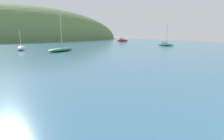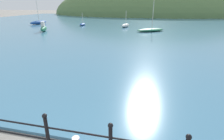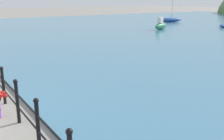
% 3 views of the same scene
% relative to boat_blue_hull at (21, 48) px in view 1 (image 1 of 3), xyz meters
% --- Properties ---
extents(water, '(80.00, 60.00, 0.10)m').
position_rel_boat_blue_hull_xyz_m(water, '(2.45, 5.09, -0.34)').
color(water, teal).
rests_on(water, ground).
extents(far_hillside, '(68.92, 37.91, 21.47)m').
position_rel_boat_blue_hull_xyz_m(far_hillside, '(2.45, 38.13, -0.39)').
color(far_hillside, '#567542').
rests_on(far_hillside, ground).
extents(boat_blue_hull, '(1.35, 2.55, 2.50)m').
position_rel_boat_blue_hull_xyz_m(boat_blue_hull, '(0.00, 0.00, 0.00)').
color(boat_blue_hull, silver).
rests_on(boat_blue_hull, water).
extents(boat_far_left, '(2.41, 3.12, 1.08)m').
position_rel_boat_blue_hull_xyz_m(boat_far_left, '(24.01, 11.27, 0.06)').
color(boat_far_left, maroon).
rests_on(boat_far_left, water).
extents(boat_nearest_quay, '(1.06, 3.31, 3.99)m').
position_rel_boat_blue_hull_xyz_m(boat_nearest_quay, '(21.96, -4.42, -0.02)').
color(boat_nearest_quay, '#287551').
rests_on(boat_nearest_quay, water).
extents(boat_mid_harbor, '(4.07, 3.25, 4.78)m').
position_rel_boat_blue_hull_xyz_m(boat_mid_harbor, '(3.99, -3.89, -0.05)').
color(boat_mid_harbor, '#287551').
rests_on(boat_mid_harbor, water).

